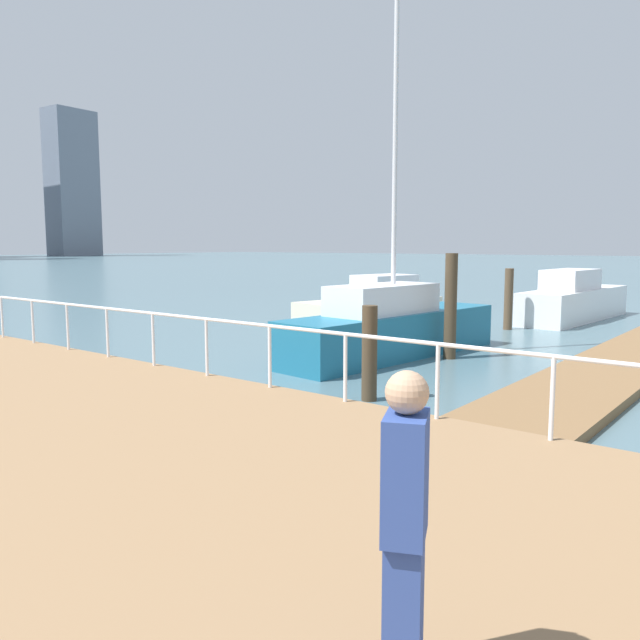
{
  "coord_description": "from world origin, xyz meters",
  "views": [
    {
      "loc": [
        -10.92,
        8.37,
        2.82
      ],
      "look_at": [
        -1.68,
        15.63,
        1.41
      ],
      "focal_mm": 35.72,
      "sensor_mm": 36.0,
      "label": 1
    }
  ],
  "objects_px": {
    "moored_boat_1": "(391,327)",
    "moored_boat_3": "(373,307)",
    "moored_boat_4": "(574,300)",
    "pedestrian_1": "(405,526)"
  },
  "relations": [
    {
      "from": "moored_boat_1",
      "to": "moored_boat_3",
      "type": "bearing_deg",
      "value": 37.4
    },
    {
      "from": "moored_boat_4",
      "to": "pedestrian_1",
      "type": "xyz_separation_m",
      "value": [
        -21.44,
        -5.45,
        0.59
      ]
    },
    {
      "from": "moored_boat_1",
      "to": "moored_boat_3",
      "type": "xyz_separation_m",
      "value": [
        4.94,
        3.78,
        -0.12
      ]
    },
    {
      "from": "moored_boat_3",
      "to": "moored_boat_4",
      "type": "height_order",
      "value": "moored_boat_4"
    },
    {
      "from": "moored_boat_3",
      "to": "pedestrian_1",
      "type": "xyz_separation_m",
      "value": [
        -15.6,
        -10.48,
        0.68
      ]
    },
    {
      "from": "moored_boat_1",
      "to": "pedestrian_1",
      "type": "bearing_deg",
      "value": -147.85
    },
    {
      "from": "moored_boat_4",
      "to": "pedestrian_1",
      "type": "bearing_deg",
      "value": -165.73
    },
    {
      "from": "moored_boat_1",
      "to": "moored_boat_3",
      "type": "distance_m",
      "value": 6.22
    },
    {
      "from": "pedestrian_1",
      "to": "moored_boat_4",
      "type": "bearing_deg",
      "value": 14.27
    },
    {
      "from": "pedestrian_1",
      "to": "moored_boat_3",
      "type": "bearing_deg",
      "value": 33.89
    }
  ]
}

